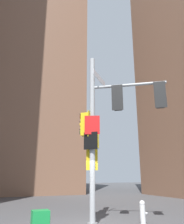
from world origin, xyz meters
TOP-DOWN VIEW (x-y plane):
  - building_mid_block at (-1.98, 22.50)m, footprint 14.80×14.80m
  - signal_pole_assembly at (0.49, -0.10)m, footprint 3.22×3.91m
  - fire_hydrant at (2.12, -0.27)m, footprint 0.33×0.23m

SIDE VIEW (x-z plane):
  - fire_hydrant at x=2.12m, z-range 0.02..0.94m
  - signal_pole_assembly at x=0.49m, z-range 0.37..7.55m
  - building_mid_block at x=-1.98m, z-range 0.00..34.71m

